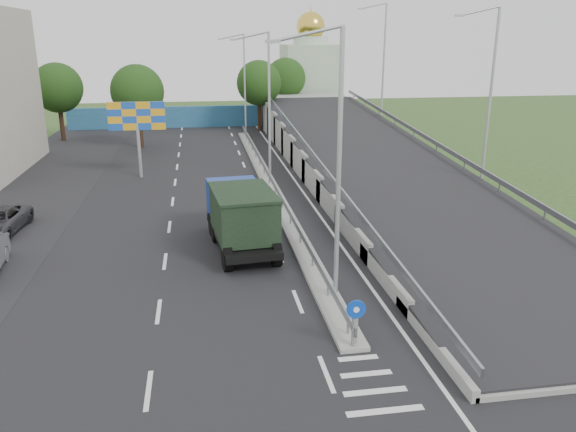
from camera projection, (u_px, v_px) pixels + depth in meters
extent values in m
plane|color=#2D4C1E|center=(374.00, 390.00, 16.36)|extent=(160.00, 160.00, 0.00)
cube|color=black|center=(230.00, 204.00, 34.72)|extent=(26.00, 90.00, 0.04)
cube|color=black|center=(7.00, 214.00, 32.76)|extent=(8.00, 90.00, 0.05)
cube|color=gray|center=(269.00, 185.00, 38.91)|extent=(1.00, 44.00, 0.20)
cube|color=gray|center=(440.00, 147.00, 40.08)|extent=(0.10, 50.00, 0.32)
cube|color=gray|center=(309.00, 151.00, 38.65)|extent=(0.10, 50.00, 0.32)
cube|color=gray|center=(269.00, 175.00, 38.71)|extent=(0.08, 44.00, 0.32)
cylinder|color=gray|center=(269.00, 179.00, 38.79)|extent=(0.09, 0.09, 0.60)
cylinder|color=black|center=(355.00, 329.00, 18.18)|extent=(0.20, 0.20, 1.20)
cylinder|color=#0C3FBF|center=(356.00, 309.00, 17.88)|extent=(0.64, 0.05, 0.64)
cylinder|color=white|center=(356.00, 310.00, 17.85)|extent=(0.20, 0.03, 0.20)
cylinder|color=#B2B5B7|center=(339.00, 170.00, 20.47)|extent=(0.18, 0.18, 10.00)
cylinder|color=#B2B5B7|center=(308.00, 34.00, 18.85)|extent=(2.57, 0.12, 0.66)
cube|color=#B2B5B7|center=(273.00, 41.00, 18.75)|extent=(0.50, 0.18, 0.12)
cylinder|color=#B2B5B7|center=(269.00, 107.00, 39.29)|extent=(0.18, 0.18, 10.00)
cylinder|color=#B2B5B7|center=(251.00, 36.00, 37.67)|extent=(2.57, 0.12, 0.66)
cube|color=#B2B5B7|center=(233.00, 40.00, 37.56)|extent=(0.50, 0.18, 0.12)
cylinder|color=#B2B5B7|center=(245.00, 85.00, 58.11)|extent=(0.18, 0.18, 10.00)
cylinder|color=#B2B5B7|center=(232.00, 37.00, 56.49)|extent=(2.57, 0.12, 0.66)
cube|color=#B2B5B7|center=(220.00, 39.00, 56.38)|extent=(0.50, 0.18, 0.12)
cube|color=#216079|center=(204.00, 117.00, 64.32)|extent=(30.00, 0.50, 2.40)
cube|color=#B2CCAD|center=(310.00, 81.00, 72.96)|extent=(7.00, 7.00, 9.00)
cylinder|color=#B2CCAD|center=(311.00, 41.00, 71.45)|extent=(4.40, 4.40, 1.00)
sphere|color=gold|center=(311.00, 26.00, 70.93)|extent=(3.60, 3.60, 3.60)
cone|color=gold|center=(311.00, 10.00, 70.32)|extent=(0.30, 0.30, 1.20)
cylinder|color=#B2B5B7|center=(139.00, 151.00, 40.74)|extent=(0.24, 0.24, 4.00)
cube|color=orange|center=(137.00, 116.00, 39.98)|extent=(4.00, 0.20, 2.00)
cylinder|color=black|center=(140.00, 126.00, 51.88)|extent=(0.44, 0.44, 4.00)
sphere|color=black|center=(137.00, 91.00, 50.91)|extent=(4.80, 4.80, 4.80)
cylinder|color=black|center=(259.00, 113.00, 61.22)|extent=(0.44, 0.44, 4.00)
sphere|color=black|center=(259.00, 83.00, 60.25)|extent=(4.80, 4.80, 4.80)
cylinder|color=black|center=(62.00, 121.00, 55.37)|extent=(0.44, 0.44, 4.00)
sphere|color=black|center=(57.00, 88.00, 54.40)|extent=(4.80, 4.80, 4.80)
cylinder|color=black|center=(286.00, 105.00, 68.41)|extent=(0.44, 0.44, 4.00)
sphere|color=black|center=(286.00, 78.00, 67.44)|extent=(4.80, 4.80, 4.80)
cylinder|color=black|center=(213.00, 224.00, 29.06)|extent=(0.50, 1.24, 1.21)
cylinder|color=black|center=(255.00, 221.00, 29.58)|extent=(0.50, 1.24, 1.21)
cylinder|color=black|center=(216.00, 230.00, 28.15)|extent=(0.50, 1.24, 1.21)
cylinder|color=black|center=(259.00, 227.00, 28.67)|extent=(0.50, 1.24, 1.21)
cylinder|color=black|center=(227.00, 258.00, 24.60)|extent=(0.50, 1.24, 1.21)
cylinder|color=black|center=(276.00, 253.00, 25.12)|extent=(0.50, 1.24, 1.21)
cube|color=black|center=(242.00, 234.00, 27.14)|extent=(3.16, 7.02, 0.33)
cube|color=navy|center=(233.00, 198.00, 29.19)|extent=(2.68, 1.99, 1.87)
cube|color=black|center=(230.00, 185.00, 29.82)|extent=(2.08, 0.26, 0.77)
cube|color=black|center=(230.00, 214.00, 30.40)|extent=(2.53, 0.40, 0.55)
cube|color=black|center=(244.00, 214.00, 26.17)|extent=(3.02, 4.41, 1.98)
cube|color=black|center=(243.00, 192.00, 25.85)|extent=(3.14, 4.52, 0.13)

